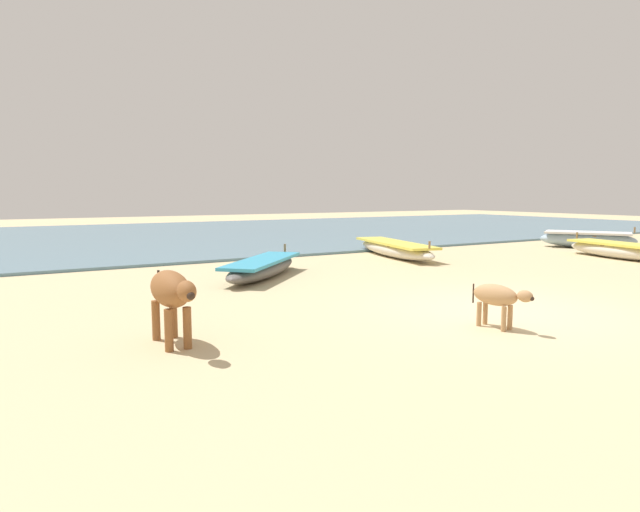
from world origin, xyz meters
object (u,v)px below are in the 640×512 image
(fishing_boat_3, at_px, (619,250))
(fishing_boat_1, at_px, (395,249))
(fishing_boat_4, at_px, (587,239))
(calf_near_tan, at_px, (497,297))
(fishing_boat_0, at_px, (262,267))
(cow_adult_brown, at_px, (171,292))

(fishing_boat_3, bearing_deg, fishing_boat_1, 67.45)
(fishing_boat_4, bearing_deg, calf_near_tan, -92.90)
(calf_near_tan, bearing_deg, fishing_boat_3, 104.57)
(fishing_boat_3, bearing_deg, calf_near_tan, 123.72)
(fishing_boat_1, height_order, fishing_boat_4, fishing_boat_4)
(fishing_boat_4, bearing_deg, fishing_boat_0, -119.65)
(fishing_boat_1, distance_m, calf_near_tan, 8.75)
(fishing_boat_4, height_order, calf_near_tan, fishing_boat_4)
(fishing_boat_4, distance_m, calf_near_tan, 13.34)
(fishing_boat_0, height_order, cow_adult_brown, cow_adult_brown)
(fishing_boat_0, height_order, fishing_boat_4, fishing_boat_4)
(calf_near_tan, bearing_deg, cow_adult_brown, -116.95)
(fishing_boat_1, bearing_deg, fishing_boat_3, 68.25)
(fishing_boat_1, relative_size, cow_adult_brown, 3.15)
(fishing_boat_0, height_order, calf_near_tan, calf_near_tan)
(fishing_boat_3, xyz_separation_m, cow_adult_brown, (-13.93, -2.42, 0.43))
(cow_adult_brown, bearing_deg, calf_near_tan, 70.21)
(fishing_boat_0, xyz_separation_m, fishing_boat_3, (10.62, -2.06, 0.02))
(fishing_boat_4, distance_m, cow_adult_brown, 16.68)
(fishing_boat_1, xyz_separation_m, cow_adult_brown, (-8.47, -6.15, 0.43))
(cow_adult_brown, distance_m, calf_near_tan, 4.48)
(fishing_boat_1, distance_m, cow_adult_brown, 10.47)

